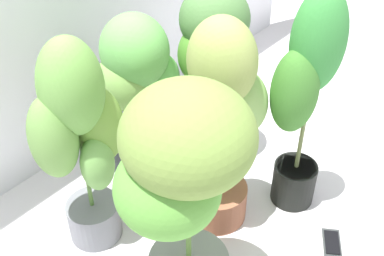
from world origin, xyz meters
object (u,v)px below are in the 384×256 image
at_px(potted_plant_front_left, 182,184).
at_px(potted_plant_center, 223,117).
at_px(potted_plant_back_center, 138,90).
at_px(potted_plant_back_left, 79,135).
at_px(potted_plant_back_right, 213,66).
at_px(cell_phone, 332,243).
at_px(potted_plant_front_right, 305,90).

xyz_separation_m(potted_plant_front_left, potted_plant_center, (0.40, 0.16, -0.06)).
xyz_separation_m(potted_plant_back_center, potted_plant_center, (-0.00, -0.44, 0.08)).
relative_size(potted_plant_back_left, potted_plant_center, 0.98).
height_order(potted_plant_back_right, cell_phone, potted_plant_back_right).
distance_m(potted_plant_back_center, potted_plant_front_left, 0.73).
distance_m(potted_plant_front_left, potted_plant_center, 0.43).
height_order(potted_plant_center, cell_phone, potted_plant_center).
bearing_deg(cell_phone, potted_plant_back_right, -43.34).
xyz_separation_m(potted_plant_back_left, cell_phone, (0.57, -0.74, -0.51)).
distance_m(potted_plant_front_right, potted_plant_front_left, 0.65).
xyz_separation_m(potted_plant_back_left, potted_plant_front_left, (0.01, -0.46, 0.06)).
bearing_deg(potted_plant_back_center, potted_plant_center, -90.04).
bearing_deg(potted_plant_center, potted_plant_back_center, 89.96).
bearing_deg(potted_plant_back_left, potted_plant_front_right, -36.35).
xyz_separation_m(potted_plant_back_right, cell_phone, (-0.13, -0.72, -0.46)).
distance_m(potted_plant_back_center, cell_phone, 0.99).
relative_size(potted_plant_front_left, potted_plant_center, 0.99).
relative_size(potted_plant_back_right, potted_plant_back_center, 1.08).
bearing_deg(potted_plant_back_left, potted_plant_back_right, -1.90).
distance_m(potted_plant_back_right, potted_plant_front_left, 0.83).
distance_m(potted_plant_front_right, potted_plant_center, 0.31).
bearing_deg(potted_plant_back_left, potted_plant_front_left, -89.15).
xyz_separation_m(potted_plant_front_right, cell_phone, (-0.08, -0.26, -0.57)).
distance_m(potted_plant_back_right, cell_phone, 0.87).
bearing_deg(cell_phone, potted_plant_back_center, -22.35).
relative_size(potted_plant_back_center, potted_plant_center, 0.85).
bearing_deg(potted_plant_back_center, potted_plant_back_right, -27.84).
bearing_deg(potted_plant_front_right, potted_plant_back_center, 112.22).
bearing_deg(potted_plant_back_right, potted_plant_back_center, 152.16).
bearing_deg(cell_phone, potted_plant_center, -12.31).
relative_size(potted_plant_back_left, potted_plant_front_left, 0.99).
xyz_separation_m(potted_plant_back_center, potted_plant_front_left, (-0.40, -0.59, 0.14)).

